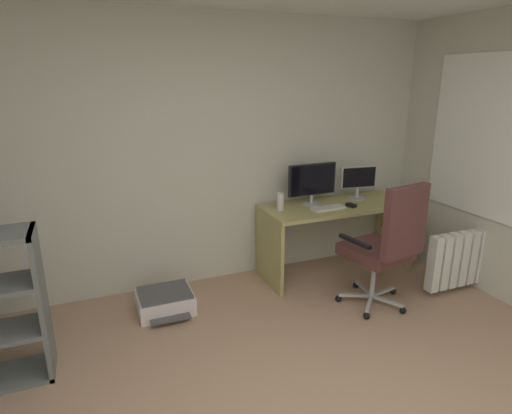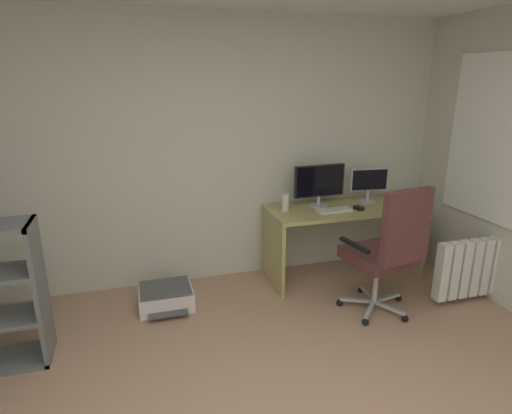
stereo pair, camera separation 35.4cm
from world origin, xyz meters
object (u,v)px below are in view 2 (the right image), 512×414
at_px(monitor_secondary, 369,182).
at_px(office_chair, 389,247).
at_px(radiator, 483,266).
at_px(desktop_speaker, 285,202).
at_px(computer_mouse, 359,208).
at_px(desk, 345,225).
at_px(keyboard, 335,210).
at_px(monitor_main, 319,182).
at_px(printer, 166,297).

relative_size(monitor_secondary, office_chair, 0.34).
height_order(office_chair, radiator, office_chair).
height_order(monitor_secondary, desktop_speaker, monitor_secondary).
bearing_deg(computer_mouse, office_chair, -111.69).
distance_m(desk, desktop_speaker, 0.69).
xyz_separation_m(keyboard, computer_mouse, (0.25, -0.02, 0.01)).
distance_m(office_chair, radiator, 1.07).
distance_m(monitor_main, radiator, 1.69).
relative_size(keyboard, desktop_speaker, 2.00).
xyz_separation_m(desktop_speaker, radiator, (1.63, -0.88, -0.50)).
xyz_separation_m(desk, monitor_secondary, (0.30, 0.10, 0.41)).
height_order(desk, office_chair, office_chair).
bearing_deg(computer_mouse, radiator, -50.38).
bearing_deg(printer, monitor_main, 8.42).
xyz_separation_m(desk, keyboard, (-0.17, -0.10, 0.20)).
distance_m(desktop_speaker, printer, 1.43).
height_order(monitor_secondary, radiator, monitor_secondary).
relative_size(monitor_secondary, keyboard, 1.18).
distance_m(computer_mouse, office_chair, 0.72).
xyz_separation_m(keyboard, office_chair, (0.14, -0.72, -0.12)).
xyz_separation_m(office_chair, printer, (-1.80, 0.69, -0.54)).
relative_size(desk, monitor_main, 2.95).
xyz_separation_m(keyboard, desktop_speaker, (-0.46, 0.16, 0.07)).
bearing_deg(desktop_speaker, office_chair, -55.57).
relative_size(monitor_main, keyboard, 1.57).
distance_m(keyboard, desktop_speaker, 0.49).
bearing_deg(desktop_speaker, radiator, -28.38).
height_order(desk, printer, desk).
bearing_deg(computer_mouse, monitor_main, 132.16).
bearing_deg(desk, computer_mouse, -59.82).
xyz_separation_m(computer_mouse, radiator, (0.92, -0.70, -0.43)).
distance_m(printer, radiator, 2.92).
xyz_separation_m(desk, office_chair, (-0.03, -0.82, 0.08)).
relative_size(monitor_secondary, computer_mouse, 4.02).
bearing_deg(keyboard, monitor_main, 108.09).
relative_size(office_chair, radiator, 1.18).
relative_size(office_chair, printer, 2.43).
height_order(monitor_secondary, computer_mouse, monitor_secondary).
height_order(office_chair, printer, office_chair).
distance_m(monitor_main, printer, 1.83).
relative_size(monitor_main, office_chair, 0.46).
height_order(keyboard, computer_mouse, computer_mouse).
bearing_deg(monitor_secondary, office_chair, -109.89).
distance_m(desk, keyboard, 0.29).
distance_m(monitor_main, desktop_speaker, 0.41).
xyz_separation_m(computer_mouse, printer, (-1.91, -0.01, -0.67)).
relative_size(keyboard, radiator, 0.34).
distance_m(desk, printer, 1.90).
bearing_deg(office_chair, desktop_speaker, 124.43).
relative_size(computer_mouse, printer, 0.21).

